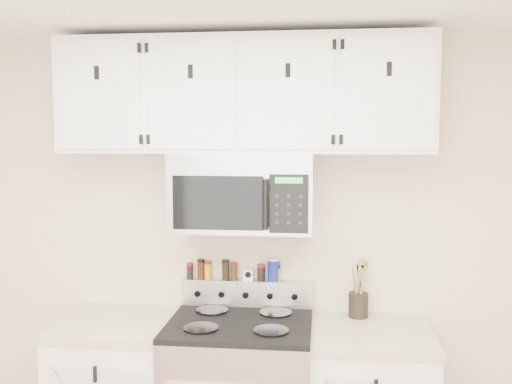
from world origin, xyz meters
TOP-DOWN VIEW (x-y plane):
  - back_wall at (0.00, 1.75)m, footprint 3.50×0.01m
  - microwave at (0.00, 1.55)m, footprint 0.76×0.44m
  - upper_cabinets at (-0.00, 1.58)m, footprint 2.00×0.35m
  - utensil_crock at (0.64, 1.66)m, footprint 0.11×0.11m
  - kitchen_timer at (0.01, 1.71)m, footprint 0.06×0.05m
  - salt_canister at (0.16, 1.71)m, footprint 0.07×0.07m
  - spice_jar_0 at (-0.34, 1.71)m, footprint 0.04×0.04m
  - spice_jar_1 at (-0.27, 1.71)m, footprint 0.04×0.04m
  - spice_jar_2 at (-0.23, 1.71)m, footprint 0.04×0.04m
  - spice_jar_3 at (-0.12, 1.71)m, footprint 0.04×0.04m
  - spice_jar_4 at (-0.07, 1.71)m, footprint 0.04×0.04m
  - spice_jar_5 at (0.08, 1.71)m, footprint 0.05×0.05m
  - spice_jar_6 at (0.17, 1.71)m, footprint 0.04×0.04m
  - spice_jar_7 at (0.18, 1.71)m, footprint 0.04×0.04m

SIDE VIEW (x-z plane):
  - utensil_crock at x=0.64m, z-range 0.84..1.16m
  - kitchen_timer at x=0.01m, z-range 1.10..1.17m
  - spice_jar_7 at x=0.18m, z-range 1.10..1.19m
  - spice_jar_0 at x=-0.34m, z-range 1.10..1.19m
  - spice_jar_5 at x=0.08m, z-range 1.10..1.20m
  - spice_jar_6 at x=0.17m, z-range 1.10..1.20m
  - spice_jar_4 at x=-0.07m, z-range 1.10..1.20m
  - spice_jar_2 at x=-0.23m, z-range 1.10..1.21m
  - spice_jar_3 at x=-0.12m, z-range 1.10..1.22m
  - spice_jar_1 at x=-0.27m, z-range 1.10..1.22m
  - salt_canister at x=0.16m, z-range 1.10..1.23m
  - back_wall at x=0.00m, z-range 0.00..2.50m
  - microwave at x=0.00m, z-range 1.42..1.84m
  - upper_cabinets at x=0.00m, z-range 1.84..2.46m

